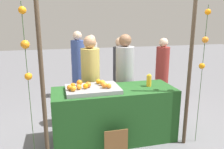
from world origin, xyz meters
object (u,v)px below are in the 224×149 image
object	(u,v)px
orange_0	(104,85)
vendor_right	(125,82)
juice_bottle	(149,81)
vendor_left	(91,85)
stall_counter	(114,114)
orange_1	(88,85)
chalkboard_sign	(116,144)

from	to	relation	value
orange_0	vendor_right	size ratio (longest dim) A/B	0.05
juice_bottle	vendor_left	xyz separation A→B (m)	(-0.86, 0.61, -0.18)
orange_0	juice_bottle	xyz separation A→B (m)	(0.77, 0.11, -0.01)
stall_counter	vendor_right	world-z (taller)	vendor_right
stall_counter	juice_bottle	bearing A→B (deg)	1.15
vendor_left	juice_bottle	bearing A→B (deg)	-35.12
vendor_right	orange_0	bearing A→B (deg)	-127.72
orange_1	vendor_right	bearing A→B (deg)	38.22
orange_1	stall_counter	bearing A→B (deg)	0.75
orange_1	juice_bottle	distance (m)	1.00
orange_0	vendor_left	xyz separation A→B (m)	(-0.10, 0.72, -0.19)
stall_counter	orange_0	distance (m)	0.57
orange_1	vendor_right	distance (m)	1.00
juice_bottle	vendor_right	world-z (taller)	vendor_right
stall_counter	orange_1	size ratio (longest dim) A/B	22.14
juice_bottle	vendor_right	size ratio (longest dim) A/B	0.12
orange_1	juice_bottle	world-z (taller)	juice_bottle
chalkboard_sign	vendor_left	distance (m)	1.28
chalkboard_sign	vendor_left	bearing A→B (deg)	98.33
orange_0	vendor_left	size ratio (longest dim) A/B	0.05
orange_1	vendor_left	distance (m)	0.67
vendor_right	orange_1	bearing A→B (deg)	-141.78
juice_bottle	orange_0	bearing A→B (deg)	-172.06
stall_counter	orange_0	size ratio (longest dim) A/B	21.95
stall_counter	chalkboard_sign	size ratio (longest dim) A/B	4.35
stall_counter	vendor_left	size ratio (longest dim) A/B	1.17
orange_1	orange_0	bearing A→B (deg)	-21.20
orange_0	vendor_right	bearing A→B (deg)	52.28
orange_0	vendor_right	distance (m)	0.90
juice_bottle	vendor_left	size ratio (longest dim) A/B	0.12
orange_0	juice_bottle	distance (m)	0.77
juice_bottle	chalkboard_sign	world-z (taller)	juice_bottle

